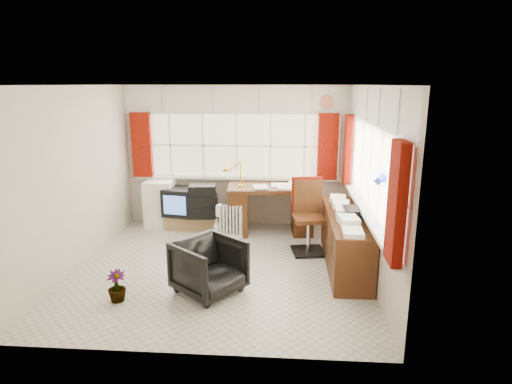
% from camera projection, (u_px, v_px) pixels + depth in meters
% --- Properties ---
extents(ground, '(4.00, 4.00, 0.00)m').
position_uv_depth(ground, '(222.00, 267.00, 6.03)').
color(ground, beige).
rests_on(ground, ground).
extents(room_walls, '(4.00, 4.00, 4.00)m').
position_uv_depth(room_walls, '(219.00, 163.00, 5.67)').
color(room_walls, beige).
rests_on(room_walls, ground).
extents(window_back, '(3.70, 0.12, 3.60)m').
position_uv_depth(window_back, '(237.00, 174.00, 7.68)').
color(window_back, beige).
rests_on(window_back, room_walls).
extents(window_right, '(0.12, 3.70, 3.60)m').
position_uv_depth(window_right, '(365.00, 206.00, 5.67)').
color(window_right, beige).
rests_on(window_right, room_walls).
extents(curtains, '(3.83, 3.83, 1.15)m').
position_uv_depth(curtains, '(289.00, 156.00, 6.51)').
color(curtains, maroon).
rests_on(curtains, room_walls).
extents(overhead_cabinets, '(3.98, 3.98, 0.48)m').
position_uv_depth(overhead_cabinets, '(294.00, 102.00, 6.36)').
color(overhead_cabinets, beige).
rests_on(overhead_cabinets, room_walls).
extents(desk, '(1.48, 0.81, 0.87)m').
position_uv_depth(desk, '(270.00, 207.00, 7.36)').
color(desk, '#512913').
rests_on(desk, ground).
extents(desk_lamp, '(0.15, 0.13, 0.43)m').
position_uv_depth(desk_lamp, '(241.00, 169.00, 7.19)').
color(desk_lamp, '#E4B709').
rests_on(desk_lamp, desk).
extents(task_chair, '(0.54, 0.57, 1.14)m').
position_uv_depth(task_chair, '(308.00, 213.00, 6.53)').
color(task_chair, black).
rests_on(task_chair, ground).
extents(office_chair, '(1.03, 1.03, 0.68)m').
position_uv_depth(office_chair, '(209.00, 267.00, 5.24)').
color(office_chair, black).
rests_on(office_chair, ground).
extents(radiator, '(0.40, 0.22, 0.57)m').
position_uv_depth(radiator, '(231.00, 225.00, 7.11)').
color(radiator, white).
rests_on(radiator, ground).
extents(credenza, '(0.50, 2.00, 0.85)m').
position_uv_depth(credenza, '(345.00, 239.00, 6.01)').
color(credenza, '#512913').
rests_on(credenza, ground).
extents(file_tray, '(0.28, 0.36, 0.12)m').
position_uv_depth(file_tray, '(355.00, 212.00, 5.84)').
color(file_tray, black).
rests_on(file_tray, credenza).
extents(tv_bench, '(1.40, 0.50, 0.25)m').
position_uv_depth(tv_bench, '(206.00, 220.00, 7.70)').
color(tv_bench, '#A48652').
rests_on(tv_bench, ground).
extents(crt_tv, '(0.61, 0.58, 0.48)m').
position_uv_depth(crt_tv, '(180.00, 202.00, 7.57)').
color(crt_tv, black).
rests_on(crt_tv, tv_bench).
extents(hifi_stack, '(0.58, 0.40, 0.57)m').
position_uv_depth(hifi_stack, '(203.00, 202.00, 7.43)').
color(hifi_stack, black).
rests_on(hifi_stack, tv_bench).
extents(mini_fridge, '(0.50, 0.51, 0.84)m').
position_uv_depth(mini_fridge, '(160.00, 203.00, 7.72)').
color(mini_fridge, white).
rests_on(mini_fridge, ground).
extents(spray_bottle_a, '(0.14, 0.14, 0.32)m').
position_uv_depth(spray_bottle_a, '(217.00, 228.00, 7.19)').
color(spray_bottle_a, white).
rests_on(spray_bottle_a, ground).
extents(spray_bottle_b, '(0.11, 0.11, 0.20)m').
position_uv_depth(spray_bottle_b, '(180.00, 243.00, 6.68)').
color(spray_bottle_b, '#8BCFC5').
rests_on(spray_bottle_b, ground).
extents(flower_vase, '(0.27, 0.27, 0.38)m').
position_uv_depth(flower_vase, '(117.00, 286.00, 5.05)').
color(flower_vase, black).
rests_on(flower_vase, ground).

